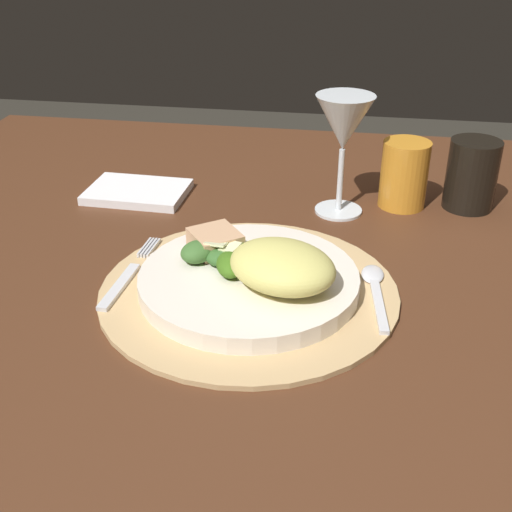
# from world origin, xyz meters

# --- Properties ---
(dining_table) EXTENTS (1.31, 0.96, 0.73)m
(dining_table) POSITION_xyz_m (0.00, 0.00, 0.55)
(dining_table) COLOR #4C2A18
(dining_table) RESTS_ON ground
(placemat) EXTENTS (0.33, 0.33, 0.01)m
(placemat) POSITION_xyz_m (-0.07, -0.10, 0.73)
(placemat) COLOR tan
(placemat) RESTS_ON dining_table
(dinner_plate) EXTENTS (0.24, 0.24, 0.02)m
(dinner_plate) POSITION_xyz_m (-0.07, -0.10, 0.74)
(dinner_plate) COLOR silver
(dinner_plate) RESTS_ON placemat
(pasta_serving) EXTENTS (0.15, 0.14, 0.04)m
(pasta_serving) POSITION_xyz_m (-0.03, -0.12, 0.77)
(pasta_serving) COLOR #D5CC6B
(pasta_serving) RESTS_ON dinner_plate
(salad_greens) EXTENTS (0.10, 0.08, 0.02)m
(salad_greens) POSITION_xyz_m (-0.10, -0.09, 0.76)
(salad_greens) COLOR #3C662D
(salad_greens) RESTS_ON dinner_plate
(bread_piece) EXTENTS (0.07, 0.07, 0.02)m
(bread_piece) POSITION_xyz_m (-0.11, -0.06, 0.76)
(bread_piece) COLOR tan
(bread_piece) RESTS_ON dinner_plate
(fork) EXTENTS (0.02, 0.16, 0.00)m
(fork) POSITION_xyz_m (-0.21, -0.10, 0.73)
(fork) COLOR silver
(fork) RESTS_ON placemat
(spoon) EXTENTS (0.03, 0.14, 0.01)m
(spoon) POSITION_xyz_m (0.07, -0.08, 0.73)
(spoon) COLOR silver
(spoon) RESTS_ON placemat
(napkin) EXTENTS (0.15, 0.11, 0.01)m
(napkin) POSITION_xyz_m (-0.27, 0.13, 0.73)
(napkin) COLOR white
(napkin) RESTS_ON dining_table
(wine_glass) EXTENTS (0.08, 0.08, 0.16)m
(wine_glass) POSITION_xyz_m (0.02, 0.13, 0.85)
(wine_glass) COLOR silver
(wine_glass) RESTS_ON dining_table
(amber_tumbler) EXTENTS (0.07, 0.07, 0.09)m
(amber_tumbler) POSITION_xyz_m (0.11, 0.16, 0.77)
(amber_tumbler) COLOR orange
(amber_tumbler) RESTS_ON dining_table
(dark_tumbler) EXTENTS (0.07, 0.07, 0.10)m
(dark_tumbler) POSITION_xyz_m (0.20, 0.17, 0.77)
(dark_tumbler) COLOR black
(dark_tumbler) RESTS_ON dining_table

